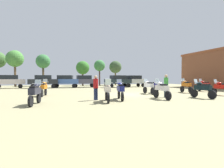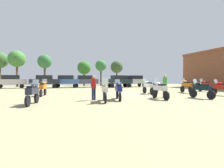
{
  "view_description": "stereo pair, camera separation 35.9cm",
  "coord_description": "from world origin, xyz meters",
  "px_view_note": "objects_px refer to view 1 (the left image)",
  "views": [
    {
      "loc": [
        -6.44,
        -15.35,
        1.56
      ],
      "look_at": [
        -0.54,
        4.7,
        0.86
      ],
      "focal_mm": 28.09,
      "sensor_mm": 36.0,
      "label": 1
    },
    {
      "loc": [
        -6.09,
        -15.45,
        1.56
      ],
      "look_at": [
        -0.54,
        4.7,
        0.86
      ],
      "focal_mm": 28.09,
      "sensor_mm": 36.0,
      "label": 2
    }
  ],
  "objects_px": {
    "tree_2": "(43,62)",
    "motorcycle_1": "(202,89)",
    "car_3": "(65,80)",
    "motorcycle_3": "(222,87)",
    "motorcycle_11": "(44,88)",
    "motorcycle_6": "(149,86)",
    "motorcycle_5": "(107,90)",
    "car_1": "(118,80)",
    "motorcycle_13": "(204,85)",
    "car_4": "(84,80)",
    "motorcycle_7": "(155,86)",
    "tree_1": "(100,66)",
    "tree_5": "(15,59)",
    "motorcycle_4": "(120,90)",
    "motorcycle_12": "(35,93)",
    "car_6": "(134,80)",
    "car_2": "(44,81)",
    "car_5": "(9,81)",
    "tree_3": "(83,68)",
    "person_1": "(96,86)",
    "person_2": "(166,84)",
    "motorcycle_8": "(162,89)",
    "motorcycle_2": "(186,86)",
    "tree_4": "(115,67)"
  },
  "relations": [
    {
      "from": "tree_1",
      "to": "tree_5",
      "type": "height_order",
      "value": "tree_5"
    },
    {
      "from": "tree_2",
      "to": "tree_5",
      "type": "bearing_deg",
      "value": -164.07
    },
    {
      "from": "car_5",
      "to": "tree_2",
      "type": "height_order",
      "value": "tree_2"
    },
    {
      "from": "tree_1",
      "to": "motorcycle_1",
      "type": "bearing_deg",
      "value": -84.19
    },
    {
      "from": "motorcycle_4",
      "to": "motorcycle_7",
      "type": "relative_size",
      "value": 1.09
    },
    {
      "from": "motorcycle_11",
      "to": "car_1",
      "type": "bearing_deg",
      "value": 54.93
    },
    {
      "from": "motorcycle_13",
      "to": "tree_5",
      "type": "xyz_separation_m",
      "value": [
        -23.92,
        19.07,
        4.28
      ]
    },
    {
      "from": "motorcycle_3",
      "to": "tree_2",
      "type": "relative_size",
      "value": 0.36
    },
    {
      "from": "motorcycle_5",
      "to": "person_2",
      "type": "distance_m",
      "value": 5.33
    },
    {
      "from": "motorcycle_12",
      "to": "tree_2",
      "type": "bearing_deg",
      "value": 103.22
    },
    {
      "from": "tree_1",
      "to": "tree_5",
      "type": "relative_size",
      "value": 0.81
    },
    {
      "from": "motorcycle_7",
      "to": "motorcycle_11",
      "type": "bearing_deg",
      "value": 18.22
    },
    {
      "from": "motorcycle_2",
      "to": "car_4",
      "type": "distance_m",
      "value": 16.56
    },
    {
      "from": "motorcycle_13",
      "to": "car_4",
      "type": "bearing_deg",
      "value": 131.95
    },
    {
      "from": "car_4",
      "to": "car_1",
      "type": "bearing_deg",
      "value": -107.38
    },
    {
      "from": "motorcycle_11",
      "to": "car_1",
      "type": "distance_m",
      "value": 15.92
    },
    {
      "from": "motorcycle_6",
      "to": "tree_2",
      "type": "bearing_deg",
      "value": 117.69
    },
    {
      "from": "motorcycle_2",
      "to": "car_2",
      "type": "bearing_deg",
      "value": 144.47
    },
    {
      "from": "motorcycle_11",
      "to": "car_2",
      "type": "relative_size",
      "value": 0.49
    },
    {
      "from": "motorcycle_8",
      "to": "car_3",
      "type": "distance_m",
      "value": 19.14
    },
    {
      "from": "motorcycle_11",
      "to": "tree_5",
      "type": "height_order",
      "value": "tree_5"
    },
    {
      "from": "motorcycle_2",
      "to": "car_3",
      "type": "bearing_deg",
      "value": 136.98
    },
    {
      "from": "car_3",
      "to": "motorcycle_3",
      "type": "bearing_deg",
      "value": -132.17
    },
    {
      "from": "motorcycle_3",
      "to": "car_3",
      "type": "bearing_deg",
      "value": 119.47
    },
    {
      "from": "motorcycle_3",
      "to": "person_1",
      "type": "xyz_separation_m",
      "value": [
        -11.57,
        -0.22,
        0.3
      ]
    },
    {
      "from": "person_2",
      "to": "motorcycle_8",
      "type": "bearing_deg",
      "value": -122.74
    },
    {
      "from": "motorcycle_1",
      "to": "motorcycle_11",
      "type": "height_order",
      "value": "motorcycle_1"
    },
    {
      "from": "motorcycle_11",
      "to": "person_1",
      "type": "bearing_deg",
      "value": -39.7
    },
    {
      "from": "car_1",
      "to": "car_6",
      "type": "height_order",
      "value": "same"
    },
    {
      "from": "car_6",
      "to": "tree_4",
      "type": "height_order",
      "value": "tree_4"
    },
    {
      "from": "car_5",
      "to": "tree_5",
      "type": "xyz_separation_m",
      "value": [
        -0.5,
        5.85,
        3.84
      ]
    },
    {
      "from": "car_1",
      "to": "person_1",
      "type": "height_order",
      "value": "car_1"
    },
    {
      "from": "car_3",
      "to": "car_5",
      "type": "bearing_deg",
      "value": 98.39
    },
    {
      "from": "motorcycle_4",
      "to": "tree_4",
      "type": "height_order",
      "value": "tree_4"
    },
    {
      "from": "tree_3",
      "to": "motorcycle_13",
      "type": "bearing_deg",
      "value": -59.74
    },
    {
      "from": "motorcycle_5",
      "to": "person_2",
      "type": "bearing_deg",
      "value": -157.49
    },
    {
      "from": "motorcycle_11",
      "to": "motorcycle_13",
      "type": "height_order",
      "value": "motorcycle_13"
    },
    {
      "from": "car_2",
      "to": "car_5",
      "type": "distance_m",
      "value": 4.91
    },
    {
      "from": "motorcycle_6",
      "to": "motorcycle_5",
      "type": "bearing_deg",
      "value": -141.37
    },
    {
      "from": "tree_3",
      "to": "car_1",
      "type": "bearing_deg",
      "value": -60.28
    },
    {
      "from": "motorcycle_2",
      "to": "tree_3",
      "type": "bearing_deg",
      "value": 117.94
    },
    {
      "from": "motorcycle_5",
      "to": "car_6",
      "type": "height_order",
      "value": "car_6"
    },
    {
      "from": "tree_2",
      "to": "motorcycle_1",
      "type": "bearing_deg",
      "value": -62.1
    },
    {
      "from": "motorcycle_1",
      "to": "motorcycle_7",
      "type": "distance_m",
      "value": 5.4
    },
    {
      "from": "motorcycle_4",
      "to": "tree_4",
      "type": "xyz_separation_m",
      "value": [
        7.28,
        24.3,
        3.18
      ]
    },
    {
      "from": "motorcycle_8",
      "to": "car_5",
      "type": "relative_size",
      "value": 0.49
    },
    {
      "from": "motorcycle_6",
      "to": "motorcycle_1",
      "type": "bearing_deg",
      "value": -63.66
    },
    {
      "from": "motorcycle_13",
      "to": "car_4",
      "type": "xyz_separation_m",
      "value": [
        -12.26,
        13.0,
        0.44
      ]
    },
    {
      "from": "motorcycle_1",
      "to": "car_5",
      "type": "height_order",
      "value": "car_5"
    },
    {
      "from": "motorcycle_13",
      "to": "car_1",
      "type": "distance_m",
      "value": 13.29
    }
  ]
}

